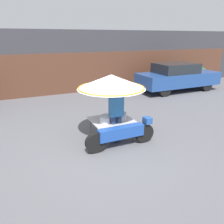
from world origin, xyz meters
TOP-DOWN VIEW (x-y plane):
  - ground_plane at (0.00, 0.00)m, footprint 36.00×36.00m
  - shopfront_building at (0.00, 7.65)m, footprint 28.00×2.06m
  - vendor_motorcycle_cart at (0.37, 0.54)m, footprint 2.07×1.96m
  - vendor_person at (0.36, 0.26)m, footprint 0.38×0.22m
  - parked_car at (6.28, 4.67)m, footprint 4.69×1.80m
  - potted_plant at (9.53, 6.07)m, footprint 0.72×0.72m

SIDE VIEW (x-z plane):
  - ground_plane at x=0.00m, z-range 0.00..0.00m
  - potted_plant at x=9.53m, z-range 0.09..1.07m
  - parked_car at x=6.28m, z-range 0.03..1.59m
  - vendor_person at x=0.36m, z-range 0.10..1.77m
  - vendor_motorcycle_cart at x=0.37m, z-range 0.55..2.48m
  - shopfront_building at x=0.00m, z-range -0.01..3.29m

